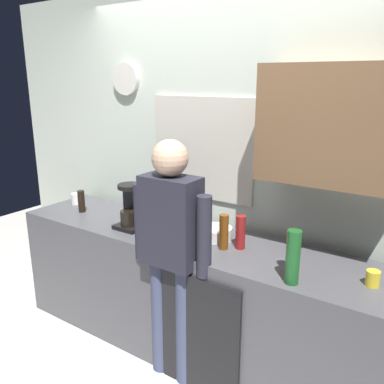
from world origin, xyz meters
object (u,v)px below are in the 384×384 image
bottle_green_wine (293,257)px  person_at_sink (171,244)px  cup_terracotta_mug (177,226)px  bottle_red_vinegar (241,232)px  bottle_dark_sauce (81,201)px  cup_white_mug (76,199)px  coffee_maker (133,208)px  mixing_bowl (216,233)px  cup_yellow_cup (373,278)px  bottle_olive_oil (291,253)px  bottle_amber_beer (224,232)px

bottle_green_wine → person_at_sink: size_ratio=0.19×
bottle_green_wine → cup_terracotta_mug: bearing=165.1°
bottle_green_wine → bottle_red_vinegar: (-0.44, 0.26, -0.04)m
bottle_dark_sauce → cup_white_mug: bearing=150.9°
coffee_maker → bottle_red_vinegar: (0.83, 0.09, -0.04)m
cup_terracotta_mug → mixing_bowl: cup_terracotta_mug is taller
coffee_maker → person_at_sink: bearing=-23.7°
bottle_dark_sauce → cup_white_mug: 0.25m
cup_terracotta_mug → coffee_maker: bearing=-165.2°
cup_white_mug → cup_yellow_cup: bearing=-2.1°
bottle_dark_sauce → bottle_red_vinegar: 1.42m
coffee_maker → person_at_sink: size_ratio=0.21×
cup_terracotta_mug → bottle_green_wine: bearing=-14.9°
coffee_maker → bottle_red_vinegar: 0.83m
coffee_maker → mixing_bowl: bearing=13.6°
coffee_maker → cup_white_mug: coffee_maker is taller
coffee_maker → mixing_bowl: coffee_maker is taller
cup_white_mug → mixing_bowl: 1.41m
bottle_olive_oil → mixing_bowl: 0.65m
coffee_maker → cup_terracotta_mug: coffee_maker is taller
bottle_green_wine → bottle_red_vinegar: bottle_green_wine is taller
mixing_bowl → cup_terracotta_mug: bearing=-167.8°
bottle_red_vinegar → cup_terracotta_mug: bottle_red_vinegar is taller
bottle_olive_oil → cup_yellow_cup: bearing=14.7°
bottle_green_wine → person_at_sink: (-0.75, -0.07, -0.08)m
cup_terracotta_mug → person_at_sink: size_ratio=0.06×
bottle_dark_sauce → cup_yellow_cup: (2.22, 0.03, -0.05)m
bottle_olive_oil → person_at_sink: bearing=-166.4°
cup_yellow_cup → person_at_sink: bearing=-166.0°
cup_yellow_cup → cup_terracotta_mug: cup_terracotta_mug is taller
coffee_maker → cup_white_mug: (-0.80, 0.14, -0.10)m
coffee_maker → person_at_sink: person_at_sink is taller
cup_yellow_cup → bottle_red_vinegar: bearing=176.9°
bottle_olive_oil → mixing_bowl: bottle_olive_oil is taller
bottle_green_wine → cup_yellow_cup: bottle_green_wine is taller
bottle_olive_oil → cup_yellow_cup: 0.43m
person_at_sink → bottle_olive_oil: bearing=11.7°
mixing_bowl → person_at_sink: size_ratio=0.14×
bottle_red_vinegar → mixing_bowl: bearing=165.8°
cup_terracotta_mug → mixing_bowl: bearing=12.2°
bottle_green_wine → cup_yellow_cup: 0.43m
cup_white_mug → bottle_dark_sauce: bearing=-29.1°
bottle_green_wine → bottle_olive_oil: (-0.05, 0.10, -0.02)m
bottle_red_vinegar → mixing_bowl: (-0.21, 0.05, -0.07)m
mixing_bowl → bottle_dark_sauce: bearing=-174.0°
bottle_green_wine → mixing_bowl: size_ratio=1.36×
cup_white_mug → person_at_sink: bearing=-15.7°
bottle_dark_sauce → mixing_bowl: bottle_dark_sauce is taller
person_at_sink → bottle_amber_beer: bearing=46.5°
coffee_maker → bottle_amber_beer: 0.75m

